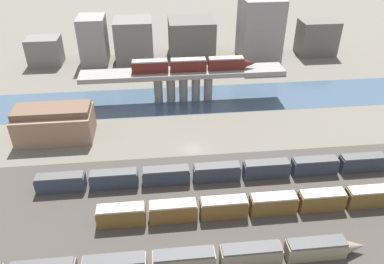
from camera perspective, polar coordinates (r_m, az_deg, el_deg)
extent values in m
plane|color=#666056|center=(96.21, 0.11, -2.57)|extent=(400.00, 400.00, 0.00)
cube|color=#423D38|center=(77.83, 2.05, -12.62)|extent=(280.00, 42.00, 0.01)
cube|color=#3D5166|center=(119.69, -1.30, 4.88)|extent=(320.00, 19.57, 0.01)
cube|color=gray|center=(115.70, -1.36, 9.01)|extent=(62.45, 7.71, 1.42)
cylinder|color=gray|center=(117.47, -5.16, 6.56)|extent=(2.66, 2.66, 8.65)
cylinder|color=gray|center=(117.55, -3.24, 6.66)|extent=(2.66, 2.66, 8.65)
cylinder|color=gray|center=(117.77, -1.33, 6.75)|extent=(2.66, 2.66, 8.65)
cylinder|color=gray|center=(118.12, 0.58, 6.84)|extent=(2.66, 2.66, 8.65)
cylinder|color=gray|center=(118.60, 2.47, 6.92)|extent=(2.66, 2.66, 8.65)
cube|color=#5B1E19|center=(114.49, -6.41, 9.84)|extent=(10.86, 3.08, 3.32)
cube|color=#9E998E|center=(113.80, -6.47, 10.71)|extent=(10.42, 2.83, 0.40)
cube|color=#5B1E19|center=(114.93, -0.56, 10.13)|extent=(10.86, 3.08, 3.32)
cube|color=#9E998E|center=(114.24, -0.57, 10.99)|extent=(10.42, 2.83, 0.40)
cube|color=#5B1E19|center=(116.51, 5.19, 10.31)|extent=(10.86, 3.08, 3.32)
cube|color=#9E998E|center=(115.84, 5.24, 11.17)|extent=(10.42, 2.83, 0.40)
cone|color=#5B1E19|center=(118.16, 8.74, 10.30)|extent=(3.80, 2.77, 2.77)
cube|color=#4C4C4C|center=(67.47, -11.85, -18.51)|extent=(10.38, 2.63, 0.40)
cube|color=gray|center=(68.35, -1.23, -19.00)|extent=(10.81, 2.85, 3.13)
cube|color=#4C4C4C|center=(66.98, -1.25, -18.06)|extent=(10.38, 2.63, 0.40)
cube|color=gray|center=(69.89, 8.96, -18.00)|extent=(10.81, 2.85, 3.13)
cube|color=#4C4C4C|center=(68.56, 9.09, -17.05)|extent=(10.38, 2.63, 0.40)
cube|color=gray|center=(73.34, 18.33, -16.58)|extent=(10.81, 2.85, 3.13)
cube|color=#4C4C4C|center=(72.07, 18.57, -15.65)|extent=(10.38, 2.63, 0.40)
cone|color=gray|center=(76.41, 23.52, -15.68)|extent=(3.78, 2.57, 2.57)
cube|color=brown|center=(76.38, -10.72, -12.43)|extent=(9.47, 2.98, 3.76)
cube|color=#B7B2A3|center=(74.95, -10.88, -11.29)|extent=(9.09, 2.74, 0.40)
cube|color=brown|center=(75.96, -2.89, -12.05)|extent=(9.47, 2.98, 3.76)
cube|color=#B7B2A3|center=(74.53, -2.94, -10.91)|extent=(9.09, 2.74, 0.40)
cube|color=brown|center=(76.91, 4.85, -11.47)|extent=(9.47, 2.98, 3.76)
cube|color=#B7B2A3|center=(75.49, 4.93, -10.33)|extent=(9.09, 2.74, 0.40)
cube|color=brown|center=(79.16, 12.25, -10.72)|extent=(9.47, 2.98, 3.76)
cube|color=#B7B2A3|center=(77.79, 12.43, -9.59)|extent=(9.09, 2.74, 0.40)
cube|color=brown|center=(82.62, 19.10, -9.86)|extent=(9.47, 2.98, 3.76)
cube|color=#B7B2A3|center=(81.31, 19.35, -8.77)|extent=(9.09, 2.74, 0.40)
cube|color=brown|center=(87.14, 25.28, -8.97)|extent=(9.47, 2.98, 3.76)
cube|color=#B7B2A3|center=(85.89, 25.60, -7.91)|extent=(9.09, 2.74, 0.40)
cube|color=#2D384C|center=(87.40, -19.34, -7.37)|extent=(10.57, 2.87, 3.56)
cube|color=#4C4C4C|center=(86.21, -19.58, -6.35)|extent=(10.15, 2.64, 0.40)
cube|color=#2D384C|center=(85.25, -11.78, -7.12)|extent=(10.57, 2.87, 3.56)
cube|color=#4C4C4C|center=(84.03, -11.93, -6.08)|extent=(10.15, 2.64, 0.40)
cube|color=#2D384C|center=(84.62, -3.97, -6.74)|extent=(10.57, 2.87, 3.56)
cube|color=#4C4C4C|center=(83.40, -4.02, -5.68)|extent=(10.15, 2.64, 0.40)
cube|color=#2D384C|center=(85.56, 3.79, -6.23)|extent=(10.57, 2.87, 3.56)
cube|color=#4C4C4C|center=(84.34, 3.84, -5.17)|extent=(10.15, 2.64, 0.40)
cube|color=#2D384C|center=(88.00, 11.24, -5.63)|extent=(10.57, 2.87, 3.56)
cube|color=#4C4C4C|center=(86.82, 11.37, -4.60)|extent=(10.15, 2.64, 0.40)
cube|color=#2D384C|center=(91.82, 18.16, -4.99)|extent=(10.57, 2.87, 3.56)
cube|color=#4C4C4C|center=(90.69, 18.37, -3.99)|extent=(10.15, 2.64, 0.40)
cube|color=#2D384C|center=(96.87, 24.43, -4.35)|extent=(10.57, 2.87, 3.56)
cube|color=#4C4C4C|center=(95.80, 24.69, -3.39)|extent=(10.15, 2.64, 0.40)
cube|color=#937056|center=(105.45, -20.14, 1.00)|extent=(19.71, 10.65, 7.40)
cube|color=brown|center=(103.34, -20.60, 3.15)|extent=(19.32, 7.46, 1.62)
cube|color=slate|center=(156.42, -21.51, 11.42)|extent=(12.24, 8.99, 10.29)
cube|color=gray|center=(151.37, -14.78, 13.41)|extent=(9.95, 12.41, 17.59)
cube|color=slate|center=(150.40, -8.82, 13.66)|extent=(14.32, 13.67, 16.11)
cube|color=#605B56|center=(154.64, -0.11, 14.21)|extent=(17.85, 15.83, 14.42)
cube|color=gray|center=(153.14, 10.30, 15.28)|extent=(15.33, 15.60, 23.35)
cube|color=#605B56|center=(164.23, 18.52, 13.51)|extent=(15.09, 9.87, 13.51)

